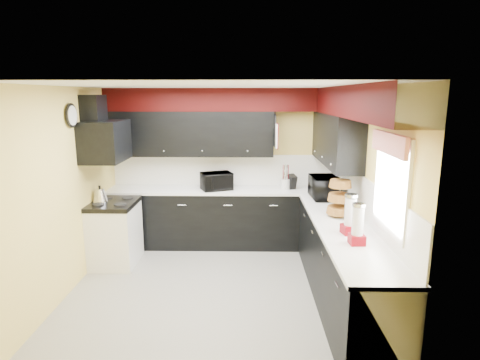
{
  "coord_description": "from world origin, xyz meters",
  "views": [
    {
      "loc": [
        0.39,
        -4.69,
        2.4
      ],
      "look_at": [
        0.3,
        0.71,
        1.25
      ],
      "focal_mm": 30.0,
      "sensor_mm": 36.0,
      "label": 1
    }
  ],
  "objects_px": {
    "microwave": "(325,187)",
    "kettle": "(100,195)",
    "knife_block": "(292,182)",
    "toaster_oven": "(217,181)",
    "utensil_crock": "(285,184)"
  },
  "relations": [
    {
      "from": "microwave",
      "to": "kettle",
      "type": "bearing_deg",
      "value": 90.63
    },
    {
      "from": "kettle",
      "to": "utensil_crock",
      "type": "bearing_deg",
      "value": 15.28
    },
    {
      "from": "toaster_oven",
      "to": "knife_block",
      "type": "height_order",
      "value": "toaster_oven"
    },
    {
      "from": "toaster_oven",
      "to": "utensil_crock",
      "type": "height_order",
      "value": "toaster_oven"
    },
    {
      "from": "toaster_oven",
      "to": "kettle",
      "type": "distance_m",
      "value": 1.74
    },
    {
      "from": "microwave",
      "to": "knife_block",
      "type": "height_order",
      "value": "microwave"
    },
    {
      "from": "toaster_oven",
      "to": "utensil_crock",
      "type": "bearing_deg",
      "value": -18.37
    },
    {
      "from": "knife_block",
      "to": "kettle",
      "type": "bearing_deg",
      "value": 175.11
    },
    {
      "from": "microwave",
      "to": "kettle",
      "type": "distance_m",
      "value": 3.2
    },
    {
      "from": "toaster_oven",
      "to": "knife_block",
      "type": "bearing_deg",
      "value": -17.99
    },
    {
      "from": "toaster_oven",
      "to": "utensil_crock",
      "type": "relative_size",
      "value": 2.92
    },
    {
      "from": "utensil_crock",
      "to": "kettle",
      "type": "height_order",
      "value": "kettle"
    },
    {
      "from": "microwave",
      "to": "kettle",
      "type": "relative_size",
      "value": 2.72
    },
    {
      "from": "knife_block",
      "to": "kettle",
      "type": "height_order",
      "value": "knife_block"
    },
    {
      "from": "toaster_oven",
      "to": "kettle",
      "type": "bearing_deg",
      "value": -177.69
    }
  ]
}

